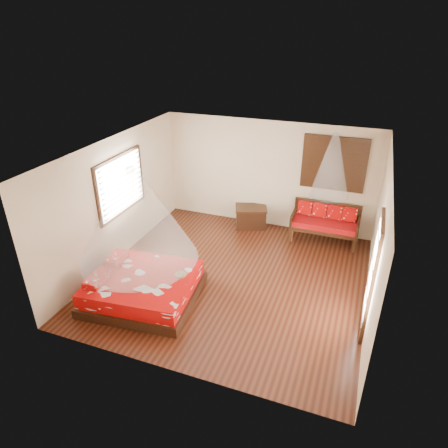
{
  "coord_description": "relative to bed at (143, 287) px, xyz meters",
  "views": [
    {
      "loc": [
        2.32,
        -6.75,
        4.98
      ],
      "look_at": [
        -0.27,
        0.21,
        1.15
      ],
      "focal_mm": 32.0,
      "sensor_mm": 36.0,
      "label": 1
    }
  ],
  "objects": [
    {
      "name": "room",
      "position": [
        1.43,
        1.28,
        1.15
      ],
      "size": [
        5.54,
        5.54,
        2.84
      ],
      "color": "#33120B",
      "rests_on": "ground"
    },
    {
      "name": "bed",
      "position": [
        0.0,
        0.0,
        0.0
      ],
      "size": [
        2.24,
        2.07,
        0.64
      ],
      "rotation": [
        0.0,
        0.0,
        0.11
      ],
      "color": "black",
      "rests_on": "floor"
    },
    {
      "name": "daybed",
      "position": [
        3.03,
        3.65,
        0.27
      ],
      "size": [
        1.64,
        0.73,
        0.94
      ],
      "color": "black",
      "rests_on": "floor"
    },
    {
      "name": "storage_chest",
      "position": [
        1.09,
        3.73,
        0.03
      ],
      "size": [
        0.97,
        0.83,
        0.56
      ],
      "rotation": [
        0.0,
        0.0,
        0.34
      ],
      "color": "black",
      "rests_on": "floor"
    },
    {
      "name": "shutter_panel",
      "position": [
        3.03,
        4.0,
        1.65
      ],
      "size": [
        1.52,
        0.06,
        1.32
      ],
      "color": "black",
      "rests_on": "wall_back"
    },
    {
      "name": "window_left",
      "position": [
        -1.28,
        1.48,
        1.45
      ],
      "size": [
        0.1,
        1.74,
        1.34
      ],
      "color": "black",
      "rests_on": "wall_left"
    },
    {
      "name": "glazed_door",
      "position": [
        4.15,
        0.68,
        0.82
      ],
      "size": [
        0.08,
        1.02,
        2.16
      ],
      "color": "black",
      "rests_on": "floor"
    },
    {
      "name": "wine_tray",
      "position": [
        0.69,
        0.32,
        0.3
      ],
      "size": [
        0.23,
        0.23,
        0.19
      ],
      "rotation": [
        0.0,
        0.0,
        0.0
      ],
      "color": "brown",
      "rests_on": "bed"
    },
    {
      "name": "mosquito_net_main",
      "position": [
        0.02,
        0.0,
        1.6
      ],
      "size": [
        2.2,
        2.2,
        1.8
      ],
      "primitive_type": "cone",
      "color": "white",
      "rests_on": "ceiling"
    },
    {
      "name": "mosquito_net_daybed",
      "position": [
        3.03,
        3.53,
        1.75
      ],
      "size": [
        0.9,
        0.9,
        1.5
      ],
      "primitive_type": "cone",
      "color": "white",
      "rests_on": "ceiling"
    }
  ]
}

